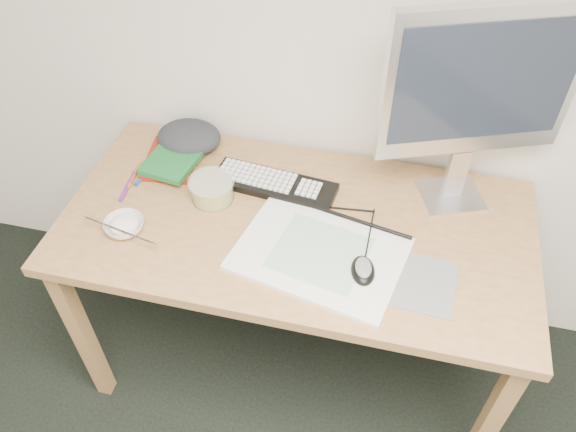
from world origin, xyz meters
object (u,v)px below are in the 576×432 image
keyboard (274,185)px  sketchpad (320,254)px  monitor (480,89)px  rice_bowl (124,226)px  desk (296,240)px

keyboard → sketchpad: bearing=-45.3°
monitor → rice_bowl: monitor is taller
rice_bowl → desk: bearing=17.3°
sketchpad → monitor: (0.35, 0.33, 0.38)m
sketchpad → monitor: monitor is taller
monitor → rice_bowl: 1.06m
keyboard → rice_bowl: rice_bowl is taller
monitor → rice_bowl: bearing=-179.7°
keyboard → rice_bowl: (-0.38, -0.28, 0.01)m
desk → keyboard: (-0.10, 0.13, 0.09)m
sketchpad → monitor: size_ratio=0.74×
monitor → rice_bowl: size_ratio=5.37×
keyboard → monitor: 0.67m
monitor → sketchpad: bearing=-157.9°
sketchpad → monitor: 0.61m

